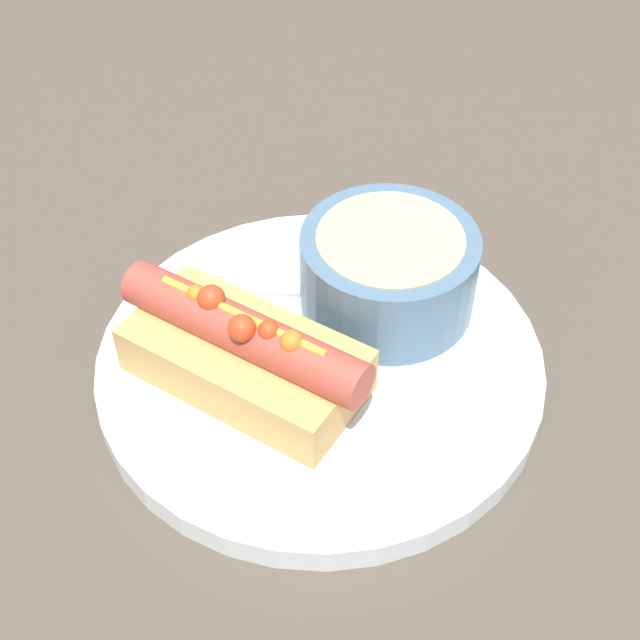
{
  "coord_description": "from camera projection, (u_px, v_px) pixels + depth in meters",
  "views": [
    {
      "loc": [
        0.35,
        -0.16,
        0.44
      ],
      "look_at": [
        0.0,
        0.0,
        0.05
      ],
      "focal_mm": 50.0,
      "sensor_mm": 36.0,
      "label": 1
    }
  ],
  "objects": [
    {
      "name": "soup_bowl",
      "position": [
        388.0,
        269.0,
        0.59
      ],
      "size": [
        0.12,
        0.12,
        0.06
      ],
      "color": "slate",
      "rests_on": "dinner_plate"
    },
    {
      "name": "spoon",
      "position": [
        298.0,
        290.0,
        0.61
      ],
      "size": [
        0.08,
        0.13,
        0.01
      ],
      "rotation": [
        0.0,
        0.0,
        1.11
      ],
      "color": "#B7B7BC",
      "rests_on": "dinner_plate"
    },
    {
      "name": "dinner_plate",
      "position": [
        320.0,
        364.0,
        0.58
      ],
      "size": [
        0.29,
        0.29,
        0.02
      ],
      "color": "white",
      "rests_on": "ground_plane"
    },
    {
      "name": "hot_dog",
      "position": [
        247.0,
        355.0,
        0.54
      ],
      "size": [
        0.16,
        0.14,
        0.07
      ],
      "rotation": [
        0.0,
        0.0,
        0.59
      ],
      "color": "tan",
      "rests_on": "dinner_plate"
    },
    {
      "name": "ground_plane",
      "position": [
        320.0,
        373.0,
        0.59
      ],
      "size": [
        4.0,
        4.0,
        0.0
      ],
      "primitive_type": "plane",
      "color": "#4C4238"
    }
  ]
}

